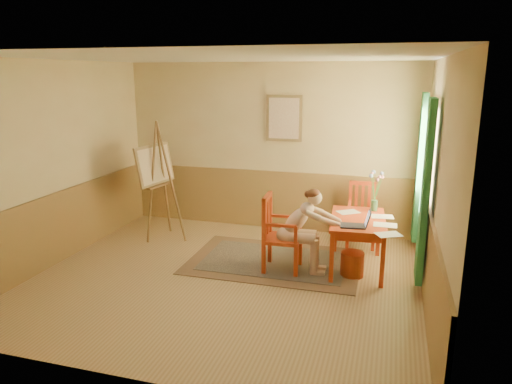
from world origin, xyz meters
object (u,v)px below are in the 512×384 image
(laptop, at_px, (358,223))
(easel, at_px, (157,169))
(table, at_px, (358,225))
(chair_left, at_px, (279,233))
(chair_back, at_px, (362,214))
(figure, at_px, (302,227))

(laptop, height_order, easel, easel)
(table, distance_m, chair_left, 1.08)
(chair_left, xyz_separation_m, easel, (-2.19, 0.78, 0.60))
(chair_left, bearing_deg, chair_back, 52.99)
(chair_left, bearing_deg, table, 18.46)
(chair_left, distance_m, easel, 2.40)
(chair_back, distance_m, easel, 3.31)
(table, distance_m, laptop, 0.39)
(laptop, bearing_deg, figure, 176.78)
(chair_left, height_order, chair_back, chair_left)
(figure, height_order, laptop, figure)
(chair_back, bearing_deg, laptop, -88.71)
(chair_back, xyz_separation_m, easel, (-3.20, -0.56, 0.64))
(figure, height_order, easel, easel)
(easel, bearing_deg, table, -7.77)
(table, xyz_separation_m, chair_left, (-1.01, -0.34, -0.11))
(table, height_order, chair_left, chair_left)
(chair_back, height_order, laptop, chair_back)
(table, relative_size, figure, 1.07)
(chair_back, bearing_deg, easel, -170.14)
(chair_back, xyz_separation_m, figure, (-0.69, -1.32, 0.15))
(figure, bearing_deg, chair_left, -177.09)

